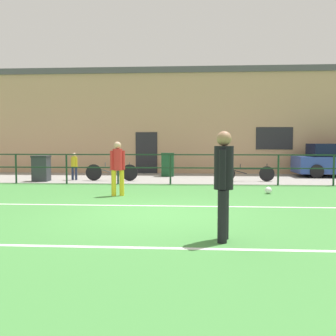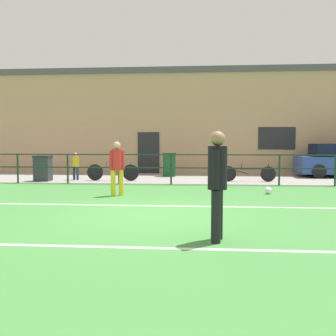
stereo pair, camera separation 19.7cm
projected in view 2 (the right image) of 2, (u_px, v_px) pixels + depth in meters
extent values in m
cube|color=#42843D|center=(151.00, 215.00, 8.59)|extent=(60.00, 44.00, 0.04)
cube|color=white|center=(156.00, 206.00, 9.68)|extent=(36.00, 0.11, 0.00)
cube|color=white|center=(128.00, 247.00, 5.85)|extent=(36.00, 0.11, 0.00)
cube|color=gray|center=(175.00, 178.00, 17.04)|extent=(48.00, 5.00, 0.02)
cylinder|color=#193823|center=(18.00, 168.00, 15.01)|extent=(0.07, 0.07, 1.15)
cylinder|color=#193823|center=(68.00, 169.00, 14.85)|extent=(0.07, 0.07, 1.15)
cylinder|color=#193823|center=(119.00, 169.00, 14.68)|extent=(0.07, 0.07, 1.15)
cylinder|color=#193823|center=(171.00, 169.00, 14.52)|extent=(0.07, 0.07, 1.15)
cylinder|color=#193823|center=(225.00, 170.00, 14.35)|extent=(0.07, 0.07, 1.15)
cylinder|color=#193823|center=(279.00, 170.00, 14.19)|extent=(0.07, 0.07, 1.15)
cylinder|color=#193823|center=(335.00, 170.00, 14.02)|extent=(0.07, 0.07, 1.15)
cube|color=#193823|center=(171.00, 155.00, 14.48)|extent=(36.00, 0.04, 0.04)
cube|color=#193823|center=(171.00, 168.00, 14.51)|extent=(36.00, 0.04, 0.04)
cube|color=tan|center=(180.00, 125.00, 20.55)|extent=(28.00, 2.40, 5.06)
cube|color=#232328|center=(148.00, 153.00, 19.57)|extent=(1.10, 0.04, 2.10)
cube|color=#232328|center=(277.00, 138.00, 18.99)|extent=(1.80, 0.04, 1.10)
cube|color=#4C4C51|center=(180.00, 74.00, 20.37)|extent=(28.00, 2.56, 0.30)
cylinder|color=black|center=(218.00, 214.00, 6.34)|extent=(0.15, 0.15, 0.84)
cylinder|color=black|center=(216.00, 217.00, 6.09)|extent=(0.15, 0.15, 0.84)
cylinder|color=black|center=(217.00, 168.00, 6.17)|extent=(0.31, 0.31, 0.70)
sphere|color=#A37556|center=(218.00, 139.00, 6.13)|extent=(0.24, 0.24, 0.24)
cylinder|color=black|center=(219.00, 168.00, 6.35)|extent=(0.11, 0.11, 0.62)
cylinder|color=black|center=(216.00, 170.00, 5.99)|extent=(0.11, 0.11, 0.62)
cylinder|color=gold|center=(121.00, 183.00, 11.52)|extent=(0.14, 0.14, 0.77)
cylinder|color=gold|center=(113.00, 183.00, 11.46)|extent=(0.14, 0.14, 0.77)
cylinder|color=red|center=(117.00, 160.00, 11.44)|extent=(0.28, 0.28, 0.63)
sphere|color=tan|center=(117.00, 145.00, 11.41)|extent=(0.22, 0.22, 0.22)
cylinder|color=red|center=(123.00, 160.00, 11.48)|extent=(0.10, 0.10, 0.57)
cylinder|color=red|center=(111.00, 160.00, 11.40)|extent=(0.10, 0.10, 0.57)
sphere|color=white|center=(268.00, 191.00, 11.89)|extent=(0.21, 0.21, 0.21)
cylinder|color=#232D4C|center=(78.00, 173.00, 16.12)|extent=(0.10, 0.10, 0.54)
cylinder|color=#232D4C|center=(74.00, 173.00, 16.18)|extent=(0.10, 0.10, 0.54)
cylinder|color=gold|center=(76.00, 162.00, 16.12)|extent=(0.20, 0.20, 0.44)
sphere|color=tan|center=(76.00, 155.00, 16.10)|extent=(0.15, 0.15, 0.15)
cylinder|color=gold|center=(78.00, 162.00, 16.08)|extent=(0.07, 0.07, 0.40)
cylinder|color=gold|center=(73.00, 162.00, 16.16)|extent=(0.07, 0.07, 0.40)
cylinder|color=black|center=(319.00, 171.00, 16.82)|extent=(0.60, 0.18, 0.60)
cylinder|color=black|center=(308.00, 169.00, 18.53)|extent=(0.60, 0.18, 0.60)
cylinder|color=black|center=(229.00, 174.00, 15.54)|extent=(0.61, 0.04, 0.61)
cylinder|color=black|center=(268.00, 174.00, 15.41)|extent=(0.61, 0.04, 0.61)
cube|color=black|center=(248.00, 169.00, 15.46)|extent=(1.23, 0.04, 0.04)
cube|color=black|center=(238.00, 171.00, 15.50)|extent=(0.77, 0.03, 0.22)
cylinder|color=black|center=(241.00, 166.00, 15.48)|extent=(0.03, 0.03, 0.20)
cylinder|color=black|center=(268.00, 167.00, 15.39)|extent=(0.03, 0.03, 0.28)
cylinder|color=black|center=(95.00, 172.00, 15.89)|extent=(0.67, 0.04, 0.67)
cylinder|color=black|center=(131.00, 173.00, 15.77)|extent=(0.67, 0.04, 0.67)
cube|color=#4C5156|center=(113.00, 167.00, 15.81)|extent=(1.16, 0.04, 0.04)
cube|color=#4C5156|center=(104.00, 170.00, 15.85)|extent=(0.72, 0.03, 0.24)
cylinder|color=#4C5156|center=(107.00, 165.00, 15.83)|extent=(0.03, 0.03, 0.20)
cylinder|color=#4C5156|center=(131.00, 166.00, 15.75)|extent=(0.03, 0.03, 0.28)
cube|color=#33383D|center=(43.00, 169.00, 15.69)|extent=(0.62, 0.52, 0.96)
cube|color=#282C30|center=(43.00, 156.00, 15.65)|extent=(0.66, 0.56, 0.08)
cube|color=#194C28|center=(169.00, 165.00, 17.84)|extent=(0.56, 0.47, 1.00)
cube|color=#143D20|center=(169.00, 154.00, 17.81)|extent=(0.59, 0.50, 0.08)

